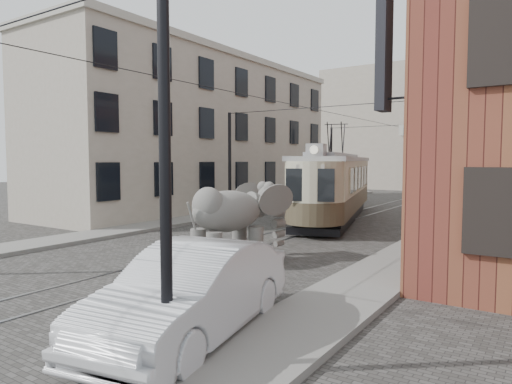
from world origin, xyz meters
The scene contains 10 objects.
ground centered at (0.00, 0.00, 0.00)m, with size 120.00×120.00×0.00m, color #484542.
tram_rails centered at (0.00, 0.00, 0.01)m, with size 1.54×80.00×0.02m, color slate, non-canonical shape.
sidewalk_right centered at (6.00, 0.00, 0.07)m, with size 2.00×60.00×0.15m, color slate.
sidewalk_left centered at (-6.50, 0.00, 0.07)m, with size 2.00×60.00×0.15m, color slate.
stucco_building centered at (-11.00, 10.00, 5.00)m, with size 7.00×24.00×10.00m, color #A19786.
distant_block centered at (0.00, 40.00, 7.00)m, with size 28.00×10.00×14.00m, color #A19786.
catenary centered at (-0.20, 5.00, 3.00)m, with size 11.00×30.20×6.00m, color black, non-canonical shape.
tram centered at (-0.25, 8.69, 2.67)m, with size 2.78×13.46×5.34m, color beige, non-canonical shape.
elephant centered at (1.44, -3.51, 1.31)m, with size 2.35×4.26×2.61m, color slate, non-canonical shape.
parked_car centered at (4.49, -8.62, 0.86)m, with size 1.84×5.23×1.72m, color silver.
Camera 1 is at (10.04, -14.86, 3.30)m, focal length 31.87 mm.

